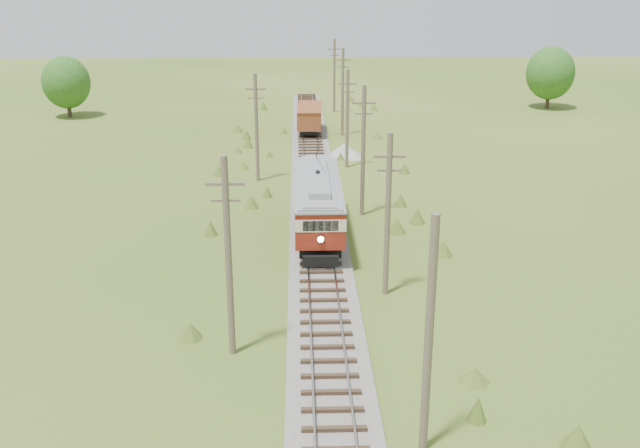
{
  "coord_description": "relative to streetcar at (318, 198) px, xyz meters",
  "views": [
    {
      "loc": [
        -1.2,
        -16.04,
        15.91
      ],
      "look_at": [
        0.0,
        22.26,
        2.42
      ],
      "focal_mm": 40.0,
      "sensor_mm": 36.0,
      "label": 1
    }
  ],
  "objects": [
    {
      "name": "utility_pole_r_6",
      "position": [
        3.2,
        43.45,
        1.86
      ],
      "size": [
        1.6,
        0.3,
        8.7
      ],
      "color": "brown",
      "rests_on": "ground"
    },
    {
      "name": "utility_pole_r_2",
      "position": [
        3.3,
        -8.55,
        1.81
      ],
      "size": [
        1.6,
        0.3,
        8.6
      ],
      "color": "brown",
      "rests_on": "ground"
    },
    {
      "name": "railbed_main",
      "position": [
        0.0,
        7.45,
        -2.42
      ],
      "size": [
        3.6,
        96.0,
        0.57
      ],
      "color": "#605B54",
      "rests_on": "ground"
    },
    {
      "name": "utility_pole_r_1",
      "position": [
        3.1,
        -21.55,
        1.78
      ],
      "size": [
        0.3,
        0.3,
        8.8
      ],
      "color": "brown",
      "rests_on": "ground"
    },
    {
      "name": "tree_mid_b",
      "position": [
        30.0,
        45.45,
        1.72
      ],
      "size": [
        5.88,
        5.88,
        7.57
      ],
      "color": "#38281C",
      "rests_on": "ground"
    },
    {
      "name": "tree_mid_a",
      "position": [
        -28.0,
        41.45,
        1.41
      ],
      "size": [
        5.46,
        5.46,
        7.03
      ],
      "color": "#38281C",
      "rests_on": "ground"
    },
    {
      "name": "utility_pole_l_a",
      "position": [
        -4.2,
        -14.55,
        2.01
      ],
      "size": [
        1.6,
        0.3,
        9.0
      ],
      "color": "brown",
      "rests_on": "ground"
    },
    {
      "name": "streetcar",
      "position": [
        0.0,
        0.0,
        0.0
      ],
      "size": [
        2.9,
        12.33,
        5.61
      ],
      "rotation": [
        0.0,
        0.0,
        -0.0
      ],
      "color": "black",
      "rests_on": "ground"
    },
    {
      "name": "utility_pole_r_3",
      "position": [
        3.2,
        4.45,
        2.01
      ],
      "size": [
        1.6,
        0.3,
        9.0
      ],
      "color": "brown",
      "rests_on": "ground"
    },
    {
      "name": "utility_pole_r_5",
      "position": [
        3.4,
        30.45,
        1.96
      ],
      "size": [
        1.6,
        0.3,
        8.9
      ],
      "color": "brown",
      "rests_on": "ground"
    },
    {
      "name": "gondola",
      "position": [
        0.0,
        30.66,
        -0.74
      ],
      "size": [
        2.61,
        7.4,
        2.44
      ],
      "rotation": [
        0.0,
        0.0,
        -0.03
      ],
      "color": "black",
      "rests_on": "ground"
    },
    {
      "name": "gravel_pile",
      "position": [
        3.2,
        21.4,
        -2.06
      ],
      "size": [
        3.28,
        3.48,
        1.19
      ],
      "color": "gray",
      "rests_on": "ground"
    },
    {
      "name": "utility_pole_l_b",
      "position": [
        -4.5,
        13.45,
        1.81
      ],
      "size": [
        1.6,
        0.3,
        8.6
      ],
      "color": "brown",
      "rests_on": "ground"
    },
    {
      "name": "utility_pole_r_4",
      "position": [
        3.0,
        17.45,
        1.71
      ],
      "size": [
        1.6,
        0.3,
        8.4
      ],
      "color": "brown",
      "rests_on": "ground"
    }
  ]
}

